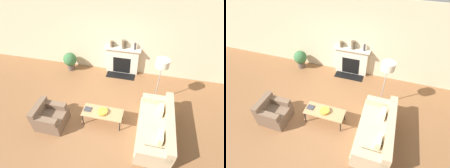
% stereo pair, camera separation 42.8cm
% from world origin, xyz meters
% --- Properties ---
extents(ground_plane, '(18.00, 18.00, 0.00)m').
position_xyz_m(ground_plane, '(0.00, 0.00, 0.00)').
color(ground_plane, brown).
extents(wall_back, '(18.00, 0.06, 2.90)m').
position_xyz_m(wall_back, '(0.00, 2.67, 1.45)').
color(wall_back, beige).
rests_on(wall_back, ground_plane).
extents(fireplace, '(1.37, 0.59, 1.10)m').
position_xyz_m(fireplace, '(0.22, 2.52, 0.54)').
color(fireplace, beige).
rests_on(fireplace, ground_plane).
extents(couch, '(0.90, 1.99, 0.79)m').
position_xyz_m(couch, '(1.66, -0.17, 0.30)').
color(couch, tan).
rests_on(couch, ground_plane).
extents(armchair_near, '(0.82, 0.78, 0.72)m').
position_xyz_m(armchair_near, '(-1.38, -0.46, 0.29)').
color(armchair_near, brown).
rests_on(armchair_near, ground_plane).
extents(coffee_table, '(1.18, 0.49, 0.43)m').
position_xyz_m(coffee_table, '(0.11, -0.07, 0.40)').
color(coffee_table, tan).
rests_on(coffee_table, ground_plane).
extents(bowl, '(0.28, 0.28, 0.08)m').
position_xyz_m(bowl, '(0.12, -0.08, 0.48)').
color(bowl, gold).
rests_on(bowl, coffee_table).
extents(book, '(0.21, 0.18, 0.02)m').
position_xyz_m(book, '(-0.34, -0.06, 0.45)').
color(book, '#38383D').
rests_on(book, coffee_table).
extents(floor_lamp, '(0.40, 0.40, 1.66)m').
position_xyz_m(floor_lamp, '(1.59, 1.16, 1.43)').
color(floor_lamp, gray).
rests_on(floor_lamp, ground_plane).
extents(mantel_vase_left, '(0.14, 0.14, 0.23)m').
position_xyz_m(mantel_vase_left, '(-0.20, 2.54, 1.21)').
color(mantel_vase_left, brown).
rests_on(mantel_vase_left, fireplace).
extents(mantel_vase_center_left, '(0.15, 0.15, 0.31)m').
position_xyz_m(mantel_vase_center_left, '(0.24, 2.54, 1.25)').
color(mantel_vase_center_left, brown).
rests_on(mantel_vase_center_left, fireplace).
extents(mantel_vase_center_right, '(0.08, 0.08, 0.25)m').
position_xyz_m(mantel_vase_center_right, '(0.66, 2.54, 1.23)').
color(mantel_vase_center_right, '#3D383D').
rests_on(mantel_vase_center_right, fireplace).
extents(potted_plant, '(0.54, 0.54, 0.75)m').
position_xyz_m(potted_plant, '(-1.87, 2.25, 0.44)').
color(potted_plant, brown).
rests_on(potted_plant, ground_plane).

